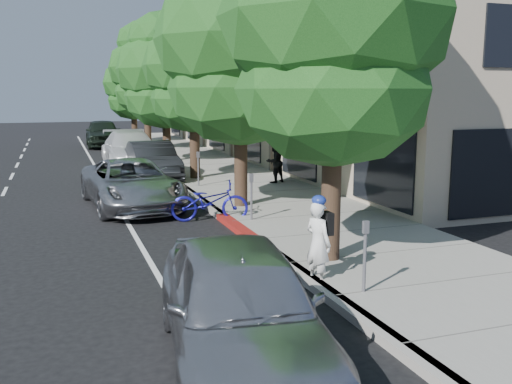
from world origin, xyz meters
name	(u,v)px	position (x,y,z in m)	size (l,w,h in m)	color
ground	(257,245)	(0.00, 0.00, 0.00)	(120.00, 120.00, 0.00)	black
sidewalk	(244,185)	(2.30, 8.00, 0.07)	(4.60, 56.00, 0.15)	gray
curb	(184,189)	(0.00, 8.00, 0.07)	(0.30, 56.00, 0.15)	#9E998E
curb_red_segment	(244,232)	(0.00, 1.00, 0.07)	(0.32, 4.00, 0.15)	maroon
storefront_building	(310,93)	(9.60, 18.00, 3.50)	(10.00, 36.00, 7.00)	tan
street_tree_0	(335,24)	(0.90, -2.00, 4.88)	(4.63, 4.63, 7.84)	black
street_tree_1	(240,44)	(0.90, 4.00, 4.96)	(5.09, 5.09, 8.08)	black
street_tree_2	(193,69)	(0.90, 10.00, 4.45)	(4.04, 4.04, 7.10)	black
street_tree_3	(165,72)	(0.90, 16.00, 4.54)	(4.84, 4.84, 7.46)	black
street_tree_4	(146,70)	(0.90, 22.00, 4.83)	(4.43, 4.43, 7.73)	black
street_tree_5	(133,84)	(0.90, 28.00, 4.10)	(4.15, 4.15, 6.66)	black
cyclist	(318,243)	(0.14, -3.00, 0.80)	(0.58, 0.38, 1.59)	white
bicycle	(210,201)	(-0.40, 2.83, 0.56)	(0.75, 2.15, 1.13)	#191699
silver_suv	(131,184)	(-2.20, 5.50, 0.75)	(2.48, 5.39, 1.50)	#A8A9AD
dark_sedan	(152,161)	(-0.65, 10.96, 0.78)	(1.65, 4.74, 1.56)	black
white_pickup	(131,150)	(-1.00, 15.09, 0.86)	(2.41, 5.94, 1.72)	silver
dark_suv_far	(103,133)	(-1.36, 26.42, 0.90)	(2.13, 5.29, 1.80)	black
near_car_a	(240,305)	(-2.20, -5.54, 0.82)	(1.94, 4.81, 1.64)	#AEAEB3
pedestrian	(275,162)	(3.47, 7.78, 0.95)	(0.78, 0.61, 1.60)	black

